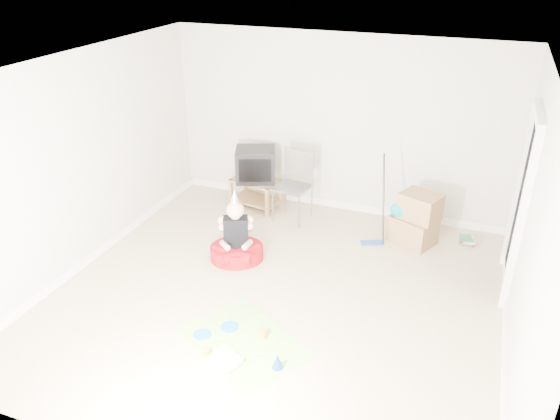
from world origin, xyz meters
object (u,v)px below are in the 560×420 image
(tv_stand, at_px, (256,191))
(folding_chair, at_px, (292,187))
(seated_woman, at_px, (237,244))
(crt_tv, at_px, (256,165))
(cardboard_boxes, at_px, (415,219))
(birthday_cake, at_px, (226,360))

(tv_stand, bearing_deg, folding_chair, -16.52)
(folding_chair, bearing_deg, seated_woman, -102.25)
(crt_tv, bearing_deg, seated_woman, -97.05)
(folding_chair, relative_size, cardboard_boxes, 1.45)
(crt_tv, distance_m, cardboard_boxes, 2.46)
(cardboard_boxes, xyz_separation_m, birthday_cake, (-1.33, -3.06, -0.31))
(crt_tv, height_order, cardboard_boxes, crt_tv)
(folding_chair, xyz_separation_m, seated_woman, (-0.28, -1.31, -0.29))
(birthday_cake, bearing_deg, cardboard_boxes, 66.47)
(cardboard_boxes, bearing_deg, crt_tv, 174.13)
(folding_chair, bearing_deg, crt_tv, 163.48)
(tv_stand, xyz_separation_m, birthday_cake, (1.09, -3.31, -0.23))
(tv_stand, relative_size, cardboard_boxes, 1.10)
(tv_stand, height_order, seated_woman, seated_woman)
(tv_stand, distance_m, birthday_cake, 3.49)
(birthday_cake, bearing_deg, tv_stand, 108.23)
(cardboard_boxes, distance_m, seated_woman, 2.41)
(tv_stand, relative_size, seated_woman, 0.80)
(seated_woman, xyz_separation_m, birthday_cake, (0.72, -1.80, -0.18))
(crt_tv, relative_size, birthday_cake, 1.74)
(crt_tv, distance_m, seated_woman, 1.62)
(cardboard_boxes, xyz_separation_m, seated_woman, (-2.05, -1.26, -0.13))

